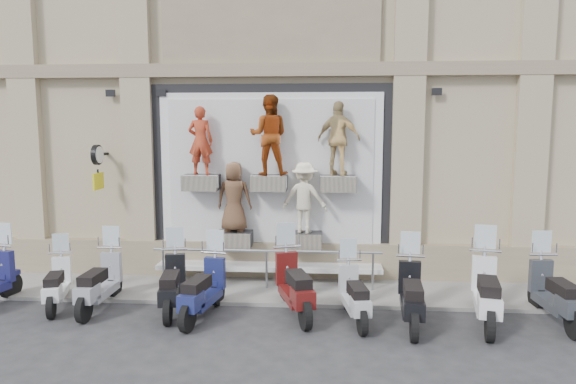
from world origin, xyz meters
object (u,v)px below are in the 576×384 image
at_px(scooter_c, 99,271).
at_px(scooter_f, 294,272).
at_px(scooter_i, 487,279).
at_px(scooter_d, 172,273).
at_px(scooter_g, 354,284).
at_px(scooter_j, 556,281).
at_px(scooter_b, 57,273).
at_px(guard_rail, 267,270).
at_px(scooter_e, 203,277).
at_px(scooter_h, 412,283).
at_px(clock_sign_bracket, 98,161).

bearing_deg(scooter_c, scooter_f, -0.35).
bearing_deg(scooter_i, scooter_c, -170.20).
height_order(scooter_d, scooter_g, scooter_d).
relative_size(scooter_d, scooter_j, 0.97).
bearing_deg(scooter_j, scooter_f, 176.54).
height_order(scooter_i, scooter_j, scooter_i).
bearing_deg(scooter_b, guard_rail, 0.50).
xyz_separation_m(scooter_e, scooter_i, (5.20, 0.04, 0.08)).
relative_size(scooter_b, scooter_j, 0.87).
xyz_separation_m(guard_rail, scooter_d, (-1.69, -1.37, 0.31)).
xyz_separation_m(scooter_e, scooter_j, (6.48, 0.20, 0.01)).
height_order(scooter_h, scooter_i, scooter_i).
bearing_deg(scooter_b, scooter_i, -19.61).
xyz_separation_m(scooter_f, scooter_j, (4.78, -0.07, -0.04)).
height_order(clock_sign_bracket, scooter_j, clock_sign_bracket).
bearing_deg(scooter_j, scooter_h, -176.08).
distance_m(scooter_b, scooter_c, 0.90).
bearing_deg(guard_rail, scooter_i, -21.07).
distance_m(guard_rail, scooter_j, 5.67).
xyz_separation_m(scooter_h, scooter_j, (2.64, 0.30, -0.00)).
distance_m(scooter_e, scooter_h, 3.84).
xyz_separation_m(scooter_b, scooter_c, (0.89, -0.04, 0.08)).
distance_m(guard_rail, scooter_i, 4.51).
bearing_deg(scooter_i, scooter_j, 19.09).
bearing_deg(scooter_g, scooter_b, 167.49).
distance_m(guard_rail, scooter_f, 1.59).
height_order(scooter_b, scooter_f, scooter_f).
bearing_deg(scooter_f, scooter_c, 161.20).
xyz_separation_m(scooter_h, scooter_i, (1.36, 0.14, 0.06)).
bearing_deg(scooter_g, scooter_h, -16.36).
bearing_deg(scooter_d, scooter_g, -13.85).
relative_size(clock_sign_bracket, scooter_g, 0.58).
xyz_separation_m(scooter_d, scooter_h, (4.52, -0.38, 0.03)).
bearing_deg(scooter_f, scooter_b, 160.84).
relative_size(clock_sign_bracket, scooter_f, 0.50).
relative_size(scooter_h, scooter_j, 1.00).
height_order(guard_rail, scooter_h, scooter_h).
relative_size(scooter_f, scooter_j, 1.05).
relative_size(scooter_b, scooter_d, 0.90).
distance_m(scooter_c, scooter_g, 4.97).
bearing_deg(guard_rail, scooter_f, -63.50).
bearing_deg(scooter_e, scooter_c, -178.08).
distance_m(scooter_c, scooter_j, 8.62).
height_order(scooter_d, scooter_e, scooter_e).
bearing_deg(scooter_e, clock_sign_bracket, 153.70).
bearing_deg(guard_rail, scooter_d, -140.87).
bearing_deg(scooter_b, scooter_d, -19.01).
xyz_separation_m(clock_sign_bracket, scooter_e, (2.89, -2.12, -2.02)).
xyz_separation_m(scooter_b, scooter_f, (4.73, -0.07, 0.14)).
distance_m(scooter_f, scooter_g, 1.16).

